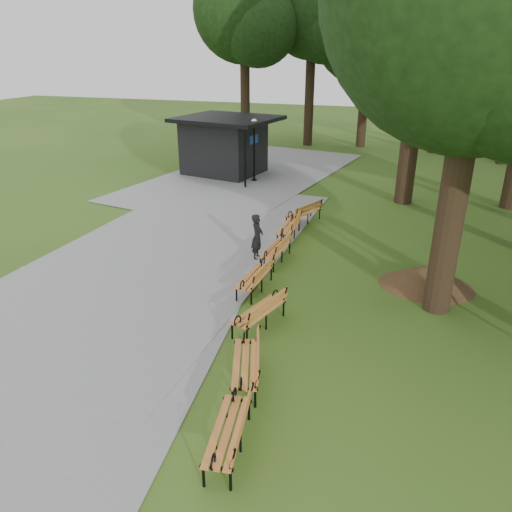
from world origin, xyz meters
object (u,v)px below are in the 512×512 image
(lamp_post, at_px, (254,137))
(bench_3, at_px, (255,277))
(bench_1, at_px, (245,364))
(kiosk, at_px, (224,145))
(bench_2, at_px, (259,312))
(bench_0, at_px, (228,431))
(bench_4, at_px, (276,249))
(dirt_mound, at_px, (427,276))
(bench_5, at_px, (289,228))
(person, at_px, (257,237))
(bench_6, at_px, (304,212))

(lamp_post, height_order, bench_3, lamp_post)
(bench_1, bearing_deg, kiosk, -174.61)
(lamp_post, distance_m, bench_2, 14.75)
(bench_0, bearing_deg, bench_4, -178.25)
(dirt_mound, xyz_separation_m, bench_4, (-4.74, 0.36, 0.09))
(dirt_mound, bearing_deg, bench_5, 152.70)
(bench_2, distance_m, bench_5, 6.29)
(lamp_post, bearing_deg, bench_4, -67.84)
(dirt_mound, relative_size, bench_3, 1.22)
(bench_2, distance_m, bench_4, 4.15)
(bench_0, xyz_separation_m, bench_1, (-0.36, 1.93, 0.00))
(dirt_mound, xyz_separation_m, bench_0, (-3.24, -7.83, 0.09))
(bench_1, height_order, bench_4, same)
(bench_1, bearing_deg, person, 178.33)
(bench_0, relative_size, bench_3, 1.00)
(dirt_mound, height_order, bench_6, bench_6)
(dirt_mound, relative_size, bench_2, 1.22)
(dirt_mound, relative_size, bench_1, 1.22)
(bench_0, bearing_deg, bench_3, -174.60)
(bench_1, height_order, bench_5, same)
(bench_0, height_order, bench_3, same)
(bench_0, distance_m, bench_2, 4.18)
(bench_2, xyz_separation_m, bench_5, (-0.86, 6.23, 0.00))
(kiosk, bearing_deg, dirt_mound, -35.41)
(bench_4, xyz_separation_m, bench_6, (-0.01, 4.07, 0.00))
(kiosk, xyz_separation_m, bench_0, (7.62, -19.12, -1.11))
(kiosk, xyz_separation_m, bench_6, (6.11, -6.86, -1.11))
(bench_1, distance_m, bench_2, 2.22)
(bench_3, bearing_deg, bench_5, -175.45)
(lamp_post, bearing_deg, bench_0, -73.05)
(bench_3, xyz_separation_m, bench_5, (-0.13, 4.36, 0.00))
(bench_0, height_order, bench_5, same)
(bench_4, bearing_deg, lamp_post, -154.43)
(person, height_order, bench_4, person)
(bench_6, bearing_deg, bench_1, 29.78)
(bench_1, bearing_deg, bench_0, -6.98)
(bench_1, relative_size, bench_6, 1.00)
(kiosk, height_order, bench_6, kiosk)
(lamp_post, distance_m, bench_0, 18.87)
(person, xyz_separation_m, bench_2, (1.39, -4.12, -0.34))
(lamp_post, distance_m, bench_1, 16.93)
(person, bearing_deg, bench_0, -168.49)
(dirt_mound, xyz_separation_m, bench_5, (-4.86, 2.51, 0.09))
(bench_0, distance_m, bench_5, 10.47)
(person, xyz_separation_m, lamp_post, (-3.33, 9.73, 1.52))
(person, relative_size, bench_4, 0.82)
(bench_5, bearing_deg, bench_3, 0.07)
(lamp_post, bearing_deg, bench_2, -71.20)
(kiosk, height_order, lamp_post, lamp_post)
(bench_2, bearing_deg, bench_6, -158.01)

